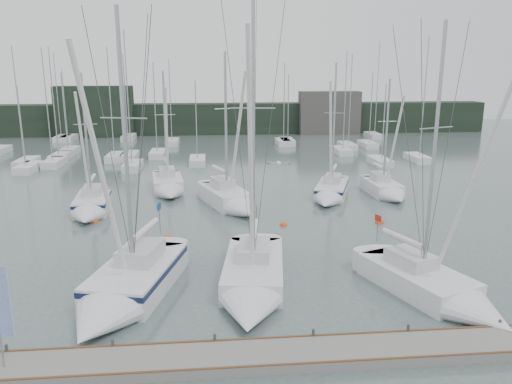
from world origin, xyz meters
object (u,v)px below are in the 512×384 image
buoy_c (94,222)px  sailboat_mid_c (232,201)px  sailboat_mid_b (168,187)px  buoy_b (283,225)px  sailboat_mid_e (387,191)px  sailboat_near_left (123,292)px  sailboat_near_right (444,294)px  sailboat_near_center (252,287)px  buoy_a (168,239)px  sailboat_mid_d (330,193)px  buoy_d (379,223)px  sailboat_mid_a (90,207)px  dock_banner (1,307)px

buoy_c → sailboat_mid_c: bearing=14.0°
sailboat_mid_b → buoy_c: size_ratio=17.98×
buoy_b → sailboat_mid_e: bearing=34.6°
sailboat_near_left → sailboat_near_right: 15.30m
sailboat_near_left → sailboat_near_center: size_ratio=0.95×
sailboat_mid_b → buoy_a: size_ratio=20.91×
sailboat_mid_c → buoy_c: bearing=174.2°
sailboat_mid_b → sailboat_mid_c: bearing=-52.6°
sailboat_near_right → sailboat_mid_b: size_ratio=1.22×
buoy_a → sailboat_mid_d: bearing=33.9°
sailboat_mid_e → buoy_b: bearing=-147.8°
sailboat_near_right → sailboat_mid_d: size_ratio=1.16×
sailboat_mid_b → buoy_b: sailboat_mid_b is taller
sailboat_near_center → buoy_d: size_ratio=23.42×
sailboat_mid_a → dock_banner: 20.93m
buoy_b → buoy_c: bearing=171.5°
sailboat_near_center → dock_banner: (-9.40, -5.70, 2.27)m
buoy_a → sailboat_mid_c: bearing=55.4°
sailboat_near_left → buoy_c: (-4.25, 13.43, -0.66)m
dock_banner → buoy_d: bearing=53.2°
sailboat_mid_a → sailboat_mid_d: size_ratio=0.94×
sailboat_near_left → sailboat_near_right: (15.24, -1.39, -0.12)m
buoy_a → buoy_b: size_ratio=1.04×
buoy_a → dock_banner: size_ratio=0.14×
sailboat_mid_a → sailboat_mid_b: (5.44, 6.12, -0.01)m
sailboat_mid_a → sailboat_mid_d: sailboat_mid_d is taller
buoy_d → sailboat_near_left: bearing=-145.4°
buoy_a → buoy_d: buoy_d is taller
sailboat_mid_a → buoy_c: size_ratio=17.80×
buoy_c → buoy_d: bearing=-5.8°
sailboat_mid_c → dock_banner: size_ratio=3.20×
sailboat_near_left → sailboat_near_center: sailboat_near_center is taller
sailboat_mid_e → buoy_a: sailboat_mid_e is taller
sailboat_near_center → sailboat_mid_b: sailboat_near_center is taller
sailboat_mid_c → buoy_b: size_ratio=24.58×
sailboat_near_center → buoy_a: sailboat_near_center is taller
sailboat_mid_d → sailboat_mid_c: bearing=-145.8°
sailboat_mid_e → buoy_a: (-18.17, -9.10, -0.54)m
sailboat_near_left → dock_banner: size_ratio=3.64×
sailboat_near_right → sailboat_mid_d: sailboat_near_right is taller
sailboat_mid_d → sailboat_mid_e: bearing=24.2°
sailboat_mid_a → buoy_d: size_ratio=17.20×
sailboat_near_center → buoy_c: 16.79m
sailboat_near_center → sailboat_mid_b: (-5.63, 21.16, 0.05)m
sailboat_near_left → sailboat_mid_b: bearing=102.9°
sailboat_near_right → buoy_b: sailboat_near_right is taller
sailboat_near_center → sailboat_mid_d: size_ratio=1.28×
sailboat_near_center → buoy_b: bearing=81.5°
sailboat_mid_a → sailboat_mid_c: 10.90m
sailboat_mid_a → buoy_c: 2.09m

